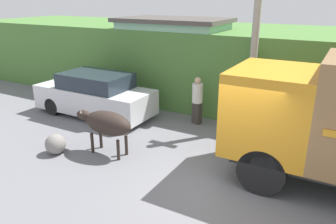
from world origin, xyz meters
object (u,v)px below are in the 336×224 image
(parked_suv, at_px, (95,95))
(utility_pole, at_px, (254,52))
(pedestrian_on_hill, at_px, (197,99))
(roadside_rock, at_px, (55,144))
(brown_cow, at_px, (106,123))

(parked_suv, relative_size, utility_pole, 0.90)
(pedestrian_on_hill, relative_size, roadside_rock, 2.89)
(parked_suv, xyz_separation_m, pedestrian_on_hill, (3.75, 1.08, 0.13))
(brown_cow, height_order, utility_pole, utility_pole)
(utility_pole, relative_size, roadside_rock, 8.65)
(utility_pole, xyz_separation_m, roadside_rock, (-4.31, -4.50, -2.36))
(brown_cow, height_order, roadside_rock, brown_cow)
(brown_cow, relative_size, pedestrian_on_hill, 1.11)
(parked_suv, bearing_deg, roadside_rock, -70.60)
(pedestrian_on_hill, height_order, roadside_rock, pedestrian_on_hill)
(roadside_rock, bearing_deg, utility_pole, 46.23)
(pedestrian_on_hill, xyz_separation_m, roadside_rock, (-2.55, -4.17, -0.63))
(brown_cow, xyz_separation_m, pedestrian_on_hill, (1.25, 3.41, -0.01))
(parked_suv, relative_size, pedestrian_on_hill, 2.71)
(brown_cow, bearing_deg, roadside_rock, -144.08)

